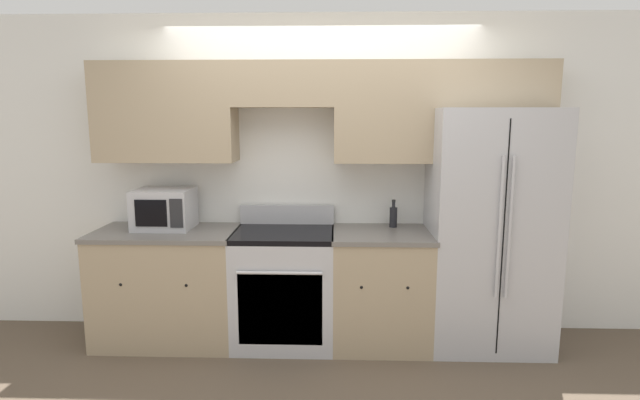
{
  "coord_description": "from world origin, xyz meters",
  "views": [
    {
      "loc": [
        0.13,
        -3.47,
        1.79
      ],
      "look_at": [
        -0.0,
        0.31,
        1.16
      ],
      "focal_mm": 28.0,
      "sensor_mm": 36.0,
      "label": 1
    }
  ],
  "objects_px": {
    "oven_range": "(284,286)",
    "microwave": "(164,209)",
    "refrigerator": "(488,229)",
    "bottle": "(393,216)"
  },
  "relations": [
    {
      "from": "microwave",
      "to": "bottle",
      "type": "height_order",
      "value": "microwave"
    },
    {
      "from": "oven_range",
      "to": "refrigerator",
      "type": "height_order",
      "value": "refrigerator"
    },
    {
      "from": "refrigerator",
      "to": "microwave",
      "type": "bearing_deg",
      "value": 179.36
    },
    {
      "from": "refrigerator",
      "to": "microwave",
      "type": "xyz_separation_m",
      "value": [
        -2.55,
        0.03,
        0.14
      ]
    },
    {
      "from": "refrigerator",
      "to": "oven_range",
      "type": "bearing_deg",
      "value": -178.13
    },
    {
      "from": "oven_range",
      "to": "bottle",
      "type": "height_order",
      "value": "bottle"
    },
    {
      "from": "oven_range",
      "to": "microwave",
      "type": "bearing_deg",
      "value": 175.21
    },
    {
      "from": "microwave",
      "to": "refrigerator",
      "type": "bearing_deg",
      "value": -0.64
    },
    {
      "from": "refrigerator",
      "to": "microwave",
      "type": "height_order",
      "value": "refrigerator"
    },
    {
      "from": "refrigerator",
      "to": "microwave",
      "type": "relative_size",
      "value": 4.18
    }
  ]
}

